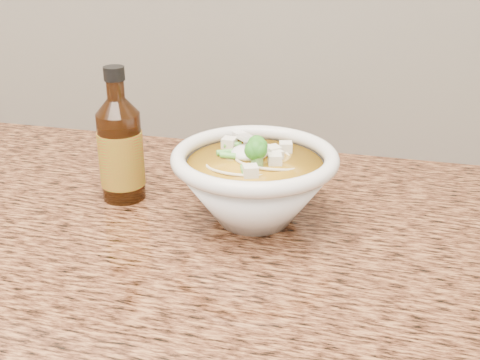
# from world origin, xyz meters

# --- Properties ---
(counter_slab) EXTENTS (4.00, 0.68, 0.04)m
(counter_slab) POSITION_xyz_m (0.00, 1.68, 0.88)
(counter_slab) COLOR #935E36
(counter_slab) RESTS_ON cabinet
(soup_bowl) EXTENTS (0.22, 0.24, 0.12)m
(soup_bowl) POSITION_xyz_m (0.22, 1.70, 0.95)
(soup_bowl) COLOR white
(soup_bowl) RESTS_ON counter_slab
(hot_sauce_bottle) EXTENTS (0.09, 0.09, 0.20)m
(hot_sauce_bottle) POSITION_xyz_m (0.02, 1.72, 0.97)
(hot_sauce_bottle) COLOR #351807
(hot_sauce_bottle) RESTS_ON counter_slab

